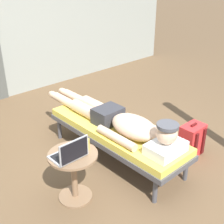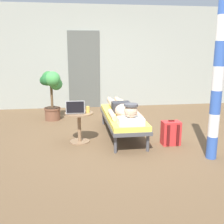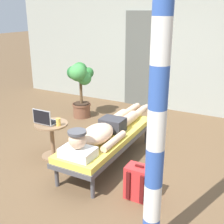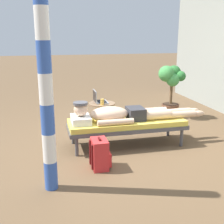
{
  "view_description": "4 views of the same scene",
  "coord_description": "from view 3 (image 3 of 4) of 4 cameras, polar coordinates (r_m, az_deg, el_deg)",
  "views": [
    {
      "loc": [
        -2.09,
        -2.1,
        2.15
      ],
      "look_at": [
        0.23,
        0.42,
        0.45
      ],
      "focal_mm": 48.65,
      "sensor_mm": 36.0,
      "label": 1
    },
    {
      "loc": [
        -0.83,
        -4.59,
        1.58
      ],
      "look_at": [
        -0.16,
        -0.01,
        0.5
      ],
      "focal_mm": 43.51,
      "sensor_mm": 36.0,
      "label": 2
    },
    {
      "loc": [
        1.84,
        -3.08,
        2.06
      ],
      "look_at": [
        0.01,
        0.36,
        0.68
      ],
      "focal_mm": 46.62,
      "sensor_mm": 36.0,
      "label": 3
    },
    {
      "loc": [
        4.31,
        -1.1,
        1.76
      ],
      "look_at": [
        -0.16,
        -0.04,
        0.51
      ],
      "focal_mm": 47.05,
      "sensor_mm": 36.0,
      "label": 4
    }
  ],
  "objects": [
    {
      "name": "porch_post",
      "position": [
        2.29,
        8.7,
        -3.36
      ],
      "size": [
        0.15,
        0.15,
        2.35
      ],
      "color": "#3359B2",
      "rests_on": "ground"
    },
    {
      "name": "ground_plane",
      "position": [
        4.14,
        -2.46,
        -10.37
      ],
      "size": [
        40.0,
        40.0,
        0.0
      ],
      "primitive_type": "plane",
      "color": "brown"
    },
    {
      "name": "side_table",
      "position": [
        4.31,
        -11.69,
        -4.24
      ],
      "size": [
        0.48,
        0.48,
        0.52
      ],
      "color": "#8C6B4C",
      "rests_on": "ground"
    },
    {
      "name": "house_wall_back",
      "position": [
        6.28,
        11.53,
        12.61
      ],
      "size": [
        7.6,
        0.2,
        2.7
      ],
      "primitive_type": "cube",
      "color": "#999E93",
      "rests_on": "ground"
    },
    {
      "name": "laptop",
      "position": [
        4.22,
        -12.97,
        -1.51
      ],
      "size": [
        0.31,
        0.24,
        0.23
      ],
      "color": "#A5A8AD",
      "rests_on": "side_table"
    },
    {
      "name": "person_reclining",
      "position": [
        3.96,
        -1.24,
        -3.39
      ],
      "size": [
        0.53,
        2.17,
        0.33
      ],
      "color": "white",
      "rests_on": "lounge_chair"
    },
    {
      "name": "potted_plant",
      "position": [
        5.71,
        -6.3,
        5.82
      ],
      "size": [
        0.49,
        0.57,
        1.11
      ],
      "color": "brown",
      "rests_on": "ground"
    },
    {
      "name": "lounge_chair",
      "position": [
        4.08,
        -0.83,
        -5.37
      ],
      "size": [
        0.61,
        1.87,
        0.42
      ],
      "color": "#4C4C51",
      "rests_on": "ground"
    },
    {
      "name": "drink_glass",
      "position": [
        4.12,
        -10.48,
        -1.94
      ],
      "size": [
        0.06,
        0.06,
        0.11
      ],
      "primitive_type": "cylinder",
      "color": "gold",
      "rests_on": "side_table"
    },
    {
      "name": "backpack",
      "position": [
        3.42,
        5.31,
        -13.63
      ],
      "size": [
        0.3,
        0.26,
        0.42
      ],
      "color": "red",
      "rests_on": "ground"
    },
    {
      "name": "house_door_panel",
      "position": [
        6.4,
        6.11,
        10.03
      ],
      "size": [
        0.84,
        0.03,
        2.04
      ],
      "primitive_type": "cube",
      "color": "#545651",
      "rests_on": "ground"
    }
  ]
}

